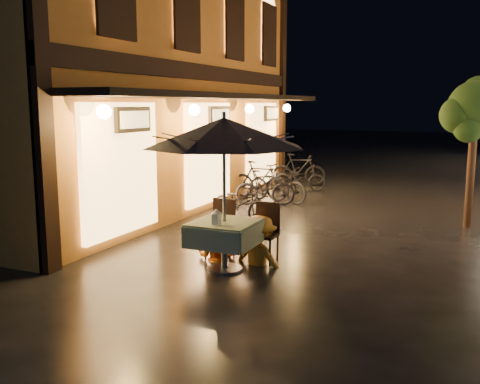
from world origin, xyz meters
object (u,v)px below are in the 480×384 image
at_px(person_orange, 217,216).
at_px(bicycle_0, 240,204).
at_px(patio_umbrella, 224,133).
at_px(table_lantern, 216,216).
at_px(person_yellow, 260,217).
at_px(cafe_table, 224,234).

distance_m(person_orange, bicycle_0, 2.73).
xyz_separation_m(patio_umbrella, table_lantern, (-0.00, -0.28, -1.23)).
bearing_deg(bicycle_0, person_orange, -141.78).
bearing_deg(person_yellow, cafe_table, 67.56).
xyz_separation_m(patio_umbrella, person_orange, (-0.39, 0.53, -1.43)).
distance_m(patio_umbrella, bicycle_0, 3.76).
bearing_deg(person_orange, table_lantern, 109.71).
bearing_deg(person_yellow, bicycle_0, -49.59).
xyz_separation_m(cafe_table, table_lantern, (0.00, -0.28, 0.33)).
height_order(cafe_table, table_lantern, table_lantern).
xyz_separation_m(cafe_table, person_yellow, (0.36, 0.57, 0.18)).
distance_m(person_yellow, bicycle_0, 3.00).
xyz_separation_m(person_yellow, bicycle_0, (-1.49, 2.58, -0.33)).
height_order(table_lantern, person_yellow, person_yellow).
height_order(table_lantern, person_orange, person_orange).
height_order(cafe_table, patio_umbrella, patio_umbrella).
bearing_deg(patio_umbrella, table_lantern, -90.00).
xyz_separation_m(person_orange, bicycle_0, (-0.73, 2.62, -0.29)).
distance_m(cafe_table, patio_umbrella, 1.56).
distance_m(table_lantern, person_yellow, 0.93).
bearing_deg(table_lantern, cafe_table, 90.00).
bearing_deg(table_lantern, person_yellow, 66.57).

